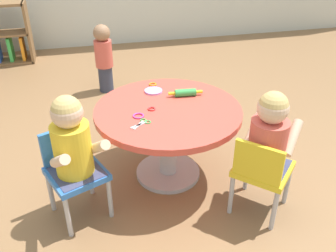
# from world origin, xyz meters

# --- Properties ---
(ground_plane) EXTENTS (10.00, 10.00, 0.00)m
(ground_plane) POSITION_xyz_m (0.00, 0.00, 0.00)
(ground_plane) COLOR olive
(craft_table) EXTENTS (0.93, 0.93, 0.52)m
(craft_table) POSITION_xyz_m (0.00, 0.00, 0.40)
(craft_table) COLOR silver
(craft_table) RESTS_ON ground
(child_chair_left) EXTENTS (0.39, 0.39, 0.54)m
(child_chair_left) POSITION_xyz_m (-0.61, -0.22, 0.31)
(child_chair_left) COLOR #B7B7BC
(child_chair_left) RESTS_ON ground
(seated_child_left) EXTENTS (0.38, 0.42, 0.51)m
(seated_child_left) POSITION_xyz_m (-0.60, -0.25, 0.53)
(seated_child_left) COLOR #3F4772
(seated_child_left) RESTS_ON ground
(child_chair_right) EXTENTS (0.42, 0.42, 0.54)m
(child_chair_right) POSITION_xyz_m (0.44, -0.48, 0.31)
(child_chair_right) COLOR #B7B7BC
(child_chair_right) RESTS_ON ground
(seated_child_right) EXTENTS (0.43, 0.43, 0.51)m
(seated_child_right) POSITION_xyz_m (0.46, -0.45, 0.53)
(seated_child_right) COLOR #3F4772
(seated_child_right) RESTS_ON ground
(toddler_standing) EXTENTS (0.17, 0.17, 0.67)m
(toddler_standing) POSITION_xyz_m (-0.28, 1.48, 0.36)
(toddler_standing) COLOR #33384C
(toddler_standing) RESTS_ON ground
(rolling_pin) EXTENTS (0.23, 0.06, 0.05)m
(rolling_pin) POSITION_xyz_m (0.15, 0.14, 0.54)
(rolling_pin) COLOR green
(rolling_pin) RESTS_ON craft_table
(craft_scissors) EXTENTS (0.14, 0.12, 0.01)m
(craft_scissors) POSITION_xyz_m (-0.19, -0.15, 0.52)
(craft_scissors) COLOR silver
(craft_scissors) RESTS_ON craft_table
(playdough_blob_0) EXTENTS (0.12, 0.12, 0.01)m
(playdough_blob_0) POSITION_xyz_m (-0.04, 0.26, 0.52)
(playdough_blob_0) COLOR #CC99E5
(playdough_blob_0) RESTS_ON craft_table
(cookie_cutter_0) EXTENTS (0.05, 0.05, 0.01)m
(cookie_cutter_0) POSITION_xyz_m (-0.02, 0.37, 0.52)
(cookie_cutter_0) COLOR orange
(cookie_cutter_0) RESTS_ON craft_table
(cookie_cutter_1) EXTENTS (0.05, 0.05, 0.01)m
(cookie_cutter_1) POSITION_xyz_m (-0.10, 0.01, 0.52)
(cookie_cutter_1) COLOR red
(cookie_cutter_1) RESTS_ON craft_table
(cookie_cutter_2) EXTENTS (0.07, 0.07, 0.01)m
(cookie_cutter_2) POSITION_xyz_m (-0.20, -0.06, 0.52)
(cookie_cutter_2) COLOR #D83FA5
(cookie_cutter_2) RESTS_ON craft_table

